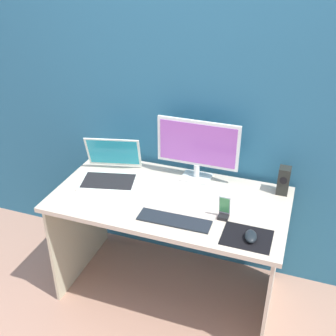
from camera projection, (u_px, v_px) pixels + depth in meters
ground_plane at (170, 288)px, 2.76m from camera, size 8.00×8.00×0.00m
wall_back at (193, 89)px, 2.50m from camera, size 6.00×0.04×2.50m
desk at (170, 219)px, 2.49m from camera, size 1.36×0.72×0.73m
monitor at (198, 147)px, 2.50m from camera, size 0.51×0.14×0.39m
speaker_right at (284, 181)px, 2.41m from camera, size 0.07×0.08×0.17m
laptop at (110, 171)px, 2.58m from camera, size 0.42×0.40×0.24m
keyboard_external at (174, 220)px, 2.21m from camera, size 0.40×0.12×0.01m
mousepad at (247, 237)px, 2.09m from camera, size 0.25×0.20×0.00m
mouse at (251, 236)px, 2.06m from camera, size 0.08×0.11×0.04m
phone_in_dock at (224, 210)px, 2.21m from camera, size 0.06×0.05×0.14m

